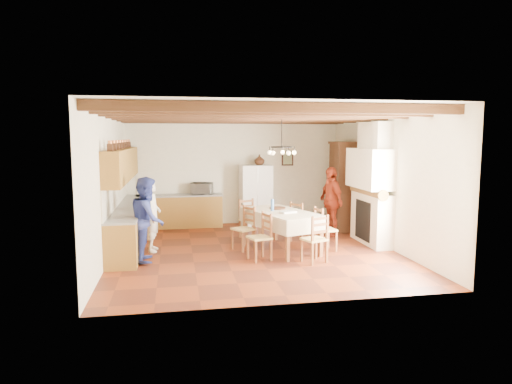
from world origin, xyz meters
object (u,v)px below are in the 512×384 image
(chair_right_far, at_px, (301,222))
(person_man, at_px, (152,215))
(person_woman_red, at_px, (331,201))
(chair_left_far, at_px, (243,228))
(person_woman_blue, at_px, (148,219))
(chair_end_near, at_px, (314,238))
(dining_table, at_px, (281,215))
(chair_left_near, at_px, (259,237))
(chair_right_near, at_px, (325,229))
(chair_end_far, at_px, (250,219))
(microwave, at_px, (202,188))
(hutch, at_px, (342,185))
(refrigerator, at_px, (255,195))

(chair_right_far, relative_size, person_man, 0.61)
(person_woman_red, bearing_deg, chair_left_far, -74.13)
(person_man, bearing_deg, chair_left_far, -97.11)
(person_woman_blue, bearing_deg, person_man, -2.41)
(chair_right_far, height_order, person_woman_red, person_woman_red)
(chair_end_near, bearing_deg, dining_table, -89.73)
(chair_left_near, relative_size, chair_right_near, 1.00)
(chair_end_far, distance_m, person_woman_red, 2.10)
(person_woman_blue, distance_m, microwave, 3.62)
(dining_table, relative_size, chair_end_near, 2.28)
(chair_end_near, relative_size, person_woman_red, 0.56)
(hutch, bearing_deg, person_woman_red, -119.53)
(dining_table, distance_m, chair_right_near, 1.01)
(chair_left_near, height_order, chair_left_far, same)
(refrigerator, bearing_deg, dining_table, -91.40)
(refrigerator, bearing_deg, chair_right_far, -75.38)
(chair_left_near, height_order, microwave, microwave)
(chair_left_far, bearing_deg, chair_end_near, 13.64)
(chair_left_near, xyz_separation_m, chair_end_far, (0.13, 1.96, 0.00))
(chair_right_far, bearing_deg, chair_right_near, 167.91)
(hutch, bearing_deg, dining_table, -129.15)
(refrigerator, relative_size, chair_end_near, 1.76)
(chair_end_far, bearing_deg, chair_right_far, -45.91)
(hutch, height_order, chair_end_near, hutch)
(hutch, bearing_deg, chair_end_near, -111.59)
(chair_end_near, bearing_deg, person_woman_blue, -32.89)
(chair_right_far, height_order, microwave, microwave)
(chair_left_near, height_order, person_woman_blue, person_woman_blue)
(hutch, distance_m, chair_right_far, 2.14)
(chair_end_far, bearing_deg, person_man, -179.85)
(hutch, height_order, microwave, hutch)
(hutch, relative_size, dining_table, 1.07)
(chair_left_far, xyz_separation_m, person_woman_red, (2.38, 1.09, 0.38))
(dining_table, xyz_separation_m, person_woman_red, (1.57, 1.25, 0.09))
(person_woman_blue, bearing_deg, dining_table, -81.20)
(hutch, distance_m, chair_left_near, 3.97)
(chair_end_far, height_order, person_woman_red, person_woman_red)
(refrigerator, distance_m, chair_left_far, 2.90)
(chair_left_near, height_order, person_man, person_man)
(chair_end_far, xyz_separation_m, person_man, (-2.27, -0.82, 0.30))
(refrigerator, height_order, chair_left_far, refrigerator)
(chair_right_far, bearing_deg, chair_left_far, 77.94)
(microwave, bearing_deg, chair_left_near, -58.59)
(person_man, bearing_deg, chair_left_near, -118.14)
(hutch, distance_m, chair_right_near, 2.63)
(person_woman_blue, bearing_deg, refrigerator, -38.86)
(refrigerator, bearing_deg, person_woman_blue, -132.08)
(person_woman_blue, bearing_deg, person_woman_red, -68.55)
(chair_right_near, bearing_deg, chair_end_near, 139.63)
(chair_right_near, bearing_deg, chair_end_far, 36.01)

